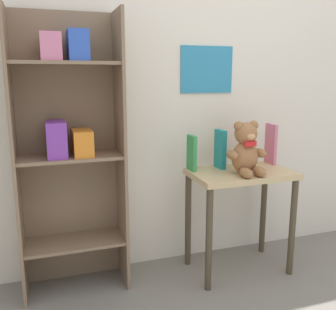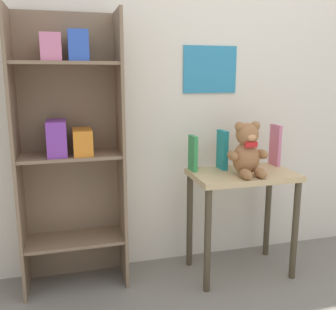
% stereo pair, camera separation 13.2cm
% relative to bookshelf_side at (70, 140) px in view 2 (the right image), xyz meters
% --- Properties ---
extents(wall_back, '(4.80, 0.07, 2.50)m').
position_rel_bookshelf_side_xyz_m(wall_back, '(0.93, 0.16, 0.37)').
color(wall_back, silver).
rests_on(wall_back, ground_plane).
extents(bookshelf_side, '(0.60, 0.29, 1.60)m').
position_rel_bookshelf_side_xyz_m(bookshelf_side, '(0.00, 0.00, 0.00)').
color(bookshelf_side, '#7F664C').
rests_on(bookshelf_side, ground_plane).
extents(display_table, '(0.63, 0.39, 0.67)m').
position_rel_bookshelf_side_xyz_m(display_table, '(1.02, -0.16, -0.34)').
color(display_table, tan).
rests_on(display_table, ground_plane).
extents(teddy_bear, '(0.24, 0.22, 0.32)m').
position_rel_bookshelf_side_xyz_m(teddy_bear, '(1.01, -0.23, -0.07)').
color(teddy_bear, '#99663D').
rests_on(teddy_bear, display_table).
extents(book_standing_green, '(0.03, 0.11, 0.22)m').
position_rel_bookshelf_side_xyz_m(book_standing_green, '(0.74, -0.04, -0.11)').
color(book_standing_green, '#33934C').
rests_on(book_standing_green, display_table).
extents(book_standing_teal, '(0.04, 0.11, 0.25)m').
position_rel_bookshelf_side_xyz_m(book_standing_teal, '(0.93, -0.05, -0.09)').
color(book_standing_teal, teal).
rests_on(book_standing_teal, display_table).
extents(book_standing_orange, '(0.03, 0.10, 0.25)m').
position_rel_bookshelf_side_xyz_m(book_standing_orange, '(1.12, -0.04, -0.09)').
color(book_standing_orange, orange).
rests_on(book_standing_orange, display_table).
extents(book_standing_pink, '(0.03, 0.12, 0.27)m').
position_rel_bookshelf_side_xyz_m(book_standing_pink, '(1.31, -0.04, -0.08)').
color(book_standing_pink, '#D17093').
rests_on(book_standing_pink, display_table).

